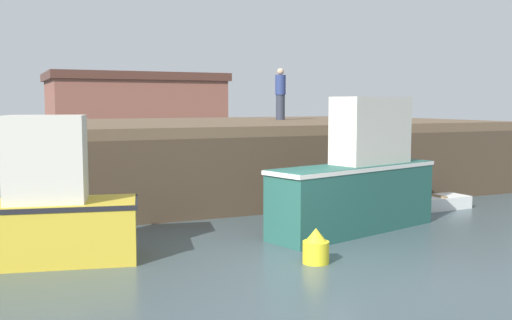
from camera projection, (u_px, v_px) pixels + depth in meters
ground at (303, 269)px, 9.45m from camera, size 120.00×160.00×0.10m
pier at (272, 132)px, 17.59m from camera, size 12.74×8.49×2.08m
fishing_boat_near_left at (16, 212)px, 9.50m from camera, size 4.00×2.09×2.42m
fishing_boat_near_right at (358, 181)px, 11.95m from camera, size 4.19×2.06×2.74m
rowboat at (436, 203)px, 14.52m from camera, size 1.75×0.86×0.35m
dockworker at (280, 94)px, 18.94m from camera, size 0.34×0.34×1.67m
warehouse at (134, 108)px, 38.52m from camera, size 11.02×7.13×4.54m
mooring_buoy_foreground at (316, 247)px, 9.57m from camera, size 0.44×0.44×0.58m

